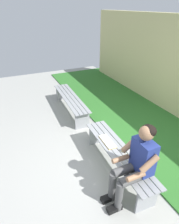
{
  "coord_description": "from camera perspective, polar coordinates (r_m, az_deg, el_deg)",
  "views": [
    {
      "loc": [
        -2.11,
        1.5,
        2.57
      ],
      "look_at": [
        0.82,
        0.15,
        0.79
      ],
      "focal_mm": 31.38,
      "sensor_mm": 36.0,
      "label": 1
    }
  ],
  "objects": [
    {
      "name": "ground_plane",
      "position": [
        4.21,
        -12.8,
        -9.95
      ],
      "size": [
        10.0,
        7.0,
        0.04
      ],
      "primitive_type": "cube",
      "color": "#9E9E99"
    },
    {
      "name": "grass_strip",
      "position": [
        5.1,
        14.88,
        -2.28
      ],
      "size": [
        9.0,
        2.22,
        0.03
      ],
      "primitive_type": "cube",
      "color": "#2D6B28",
      "rests_on": "ground"
    },
    {
      "name": "bench_near",
      "position": [
        3.42,
        8.23,
        -12.19
      ],
      "size": [
        1.9,
        0.46,
        0.44
      ],
      "rotation": [
        0.0,
        0.0,
        -0.04
      ],
      "color": "gray",
      "rests_on": "ground"
    },
    {
      "name": "bench_far",
      "position": [
        5.2,
        -5.51,
        3.36
      ],
      "size": [
        1.97,
        0.46,
        0.44
      ],
      "rotation": [
        0.0,
        0.0,
        -0.04
      ],
      "color": "gray",
      "rests_on": "ground"
    },
    {
      "name": "person_seated",
      "position": [
        2.81,
        13.21,
        -14.2
      ],
      "size": [
        0.5,
        0.69,
        1.25
      ],
      "color": "navy",
      "rests_on": "ground"
    },
    {
      "name": "apple",
      "position": [
        3.31,
        10.1,
        -10.78
      ],
      "size": [
        0.08,
        0.08,
        0.08
      ],
      "primitive_type": "sphere",
      "color": "gold",
      "rests_on": "bench_near"
    },
    {
      "name": "book_open",
      "position": [
        3.5,
        5.25,
        -8.55
      ],
      "size": [
        0.42,
        0.17,
        0.02
      ],
      "rotation": [
        0.0,
        0.0,
        -0.04
      ],
      "color": "white",
      "rests_on": "bench_near"
    }
  ]
}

